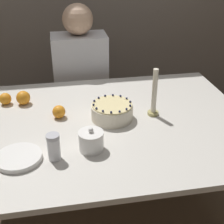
{
  "coord_description": "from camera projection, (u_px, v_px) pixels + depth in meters",
  "views": [
    {
      "loc": [
        -0.2,
        -1.44,
        1.6
      ],
      "look_at": [
        0.06,
        0.02,
        0.77
      ],
      "focal_mm": 50.0,
      "sensor_mm": 36.0,
      "label": 1
    }
  ],
  "objects": [
    {
      "name": "ground_plane",
      "position": [
        103.0,
        217.0,
        2.05
      ],
      "size": [
        12.0,
        12.0,
        0.0
      ],
      "primitive_type": "plane",
      "color": "brown"
    },
    {
      "name": "dining_table",
      "position": [
        102.0,
        135.0,
        1.73
      ],
      "size": [
        1.64,
        1.16,
        0.73
      ],
      "color": "beige",
      "rests_on": "ground_plane"
    },
    {
      "name": "cake",
      "position": [
        112.0,
        111.0,
        1.7
      ],
      "size": [
        0.23,
        0.23,
        0.1
      ],
      "color": "#EFE5CC",
      "rests_on": "dining_table"
    },
    {
      "name": "sugar_bowl",
      "position": [
        91.0,
        141.0,
        1.45
      ],
      "size": [
        0.12,
        0.12,
        0.12
      ],
      "color": "white",
      "rests_on": "dining_table"
    },
    {
      "name": "sugar_shaker",
      "position": [
        54.0,
        147.0,
        1.38
      ],
      "size": [
        0.06,
        0.06,
        0.13
      ],
      "color": "white",
      "rests_on": "dining_table"
    },
    {
      "name": "plate_stack",
      "position": [
        19.0,
        158.0,
        1.39
      ],
      "size": [
        0.21,
        0.21,
        0.02
      ],
      "color": "white",
      "rests_on": "dining_table"
    },
    {
      "name": "candle",
      "position": [
        154.0,
        97.0,
        1.71
      ],
      "size": [
        0.06,
        0.06,
        0.27
      ],
      "color": "tan",
      "rests_on": "dining_table"
    },
    {
      "name": "orange_fruit_0",
      "position": [
        5.0,
        99.0,
        1.86
      ],
      "size": [
        0.07,
        0.07,
        0.07
      ],
      "color": "orange",
      "rests_on": "dining_table"
    },
    {
      "name": "orange_fruit_1",
      "position": [
        23.0,
        98.0,
        1.85
      ],
      "size": [
        0.08,
        0.08,
        0.08
      ],
      "color": "orange",
      "rests_on": "dining_table"
    },
    {
      "name": "orange_fruit_2",
      "position": [
        59.0,
        112.0,
        1.71
      ],
      "size": [
        0.07,
        0.07,
        0.07
      ],
      "color": "orange",
      "rests_on": "dining_table"
    },
    {
      "name": "person_man_blue_shirt",
      "position": [
        82.0,
        94.0,
        2.45
      ],
      "size": [
        0.4,
        0.34,
        1.22
      ],
      "rotation": [
        0.0,
        0.0,
        3.14
      ],
      "color": "#595960",
      "rests_on": "ground_plane"
    }
  ]
}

